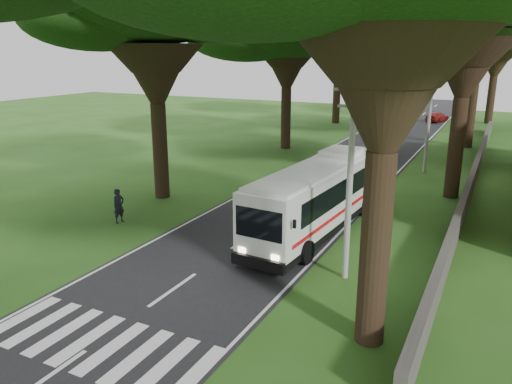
% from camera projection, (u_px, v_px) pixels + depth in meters
% --- Properties ---
extents(ground, '(140.00, 140.00, 0.00)m').
position_uv_depth(ground, '(139.00, 314.00, 17.22)').
color(ground, '#254915').
rests_on(ground, ground).
extents(road, '(8.00, 120.00, 0.04)m').
position_uv_depth(road, '(348.00, 167.00, 38.69)').
color(road, black).
rests_on(road, ground).
extents(crosswalk, '(8.00, 3.00, 0.01)m').
position_uv_depth(crosswalk, '(97.00, 343.00, 15.50)').
color(crosswalk, silver).
rests_on(crosswalk, ground).
extents(property_wall, '(0.35, 50.00, 1.20)m').
position_uv_depth(property_wall, '(474.00, 175.00, 33.78)').
color(property_wall, '#383533').
rests_on(property_wall, ground).
extents(pole_near, '(1.60, 0.24, 8.00)m').
position_uv_depth(pole_near, '(350.00, 176.00, 18.85)').
color(pole_near, gray).
rests_on(pole_near, ground).
extents(pole_mid, '(1.60, 0.24, 8.00)m').
position_uv_depth(pole_mid, '(429.00, 116.00, 36.03)').
color(pole_mid, gray).
rests_on(pole_mid, ground).
extents(pole_far, '(1.60, 0.24, 8.00)m').
position_uv_depth(pole_far, '(457.00, 94.00, 53.20)').
color(pole_far, gray).
rests_on(pole_far, ground).
extents(tree_l_midb, '(15.14, 15.14, 14.33)m').
position_uv_depth(tree_l_midb, '(287.00, 23.00, 43.19)').
color(tree_l_midb, black).
rests_on(tree_l_midb, ground).
extents(tree_l_far, '(12.80, 12.80, 15.59)m').
position_uv_depth(tree_l_far, '(340.00, 15.00, 58.63)').
color(tree_l_far, black).
rests_on(tree_l_far, ground).
extents(tree_r_midb, '(13.09, 13.09, 14.59)m').
position_uv_depth(tree_r_midb, '(482.00, 16.00, 43.42)').
color(tree_r_midb, black).
rests_on(tree_r_midb, ground).
extents(tree_r_far, '(14.60, 14.60, 14.68)m').
position_uv_depth(tree_r_far, '(500.00, 26.00, 58.49)').
color(tree_r_far, black).
rests_on(tree_r_far, ground).
extents(coach_bus, '(3.35, 11.76, 3.42)m').
position_uv_depth(coach_bus, '(319.00, 196.00, 24.56)').
color(coach_bus, white).
rests_on(coach_bus, ground).
extents(distant_car_a, '(1.71, 4.16, 1.41)m').
position_uv_depth(distant_car_a, '(388.00, 127.00, 53.91)').
color(distant_car_a, '#B6B5BB').
rests_on(distant_car_a, road).
extents(distant_car_c, '(2.79, 4.42, 1.19)m').
position_uv_depth(distant_car_c, '(437.00, 117.00, 62.76)').
color(distant_car_c, maroon).
rests_on(distant_car_c, road).
extents(pedestrian, '(0.55, 0.73, 1.84)m').
position_uv_depth(pedestrian, '(119.00, 206.00, 26.10)').
color(pedestrian, black).
rests_on(pedestrian, ground).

